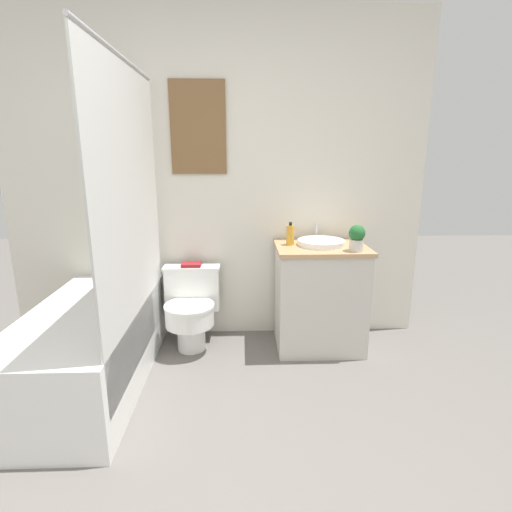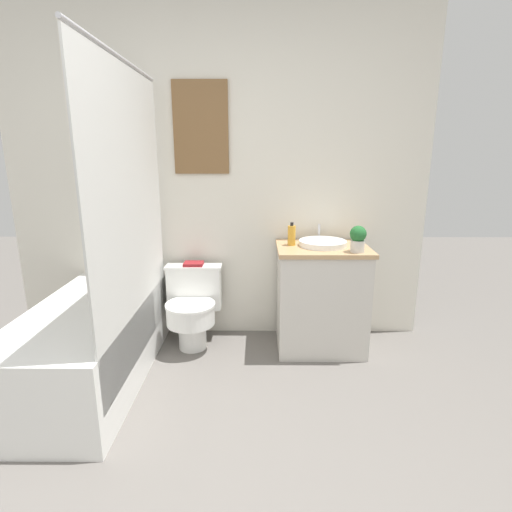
{
  "view_description": "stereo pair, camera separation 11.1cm",
  "coord_description": "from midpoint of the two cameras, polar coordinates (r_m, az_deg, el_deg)",
  "views": [
    {
      "loc": [
        0.2,
        -1.06,
        1.46
      ],
      "look_at": [
        0.3,
        1.62,
        0.77
      ],
      "focal_mm": 28.0,
      "sensor_mm": 36.0,
      "label": 1
    },
    {
      "loc": [
        0.31,
        -1.06,
        1.46
      ],
      "look_at": [
        0.3,
        1.62,
        0.77
      ],
      "focal_mm": 28.0,
      "sensor_mm": 36.0,
      "label": 2
    }
  ],
  "objects": [
    {
      "name": "shower_area",
      "position": [
        2.83,
        -23.49,
        -11.0
      ],
      "size": [
        0.69,
        1.49,
        1.98
      ],
      "color": "white",
      "rests_on": "ground_plane"
    },
    {
      "name": "toilet",
      "position": [
        3.12,
        -10.26,
        -7.13
      ],
      "size": [
        0.44,
        0.49,
        0.61
      ],
      "color": "white",
      "rests_on": "ground_plane"
    },
    {
      "name": "soap_bottle",
      "position": [
        2.96,
        3.85,
        3.02
      ],
      "size": [
        0.06,
        0.06,
        0.17
      ],
      "color": "gold",
      "rests_on": "vanity"
    },
    {
      "name": "potted_plant",
      "position": [
        2.83,
        13.12,
        2.61
      ],
      "size": [
        0.11,
        0.11,
        0.18
      ],
      "color": "beige",
      "rests_on": "vanity"
    },
    {
      "name": "sink",
      "position": [
        2.98,
        8.23,
        1.93
      ],
      "size": [
        0.35,
        0.38,
        0.13
      ],
      "color": "white",
      "rests_on": "vanity"
    },
    {
      "name": "wall_back",
      "position": [
        3.16,
        -6.87,
        10.66
      ],
      "size": [
        3.26,
        0.07,
        2.5
      ],
      "color": "silver",
      "rests_on": "ground_plane"
    },
    {
      "name": "vanity",
      "position": [
        3.08,
        8.02,
        -5.79
      ],
      "size": [
        0.67,
        0.52,
        0.8
      ],
      "color": "beige",
      "rests_on": "ground_plane"
    },
    {
      "name": "book_on_tank",
      "position": [
        3.14,
        -10.21,
        -1.21
      ],
      "size": [
        0.15,
        0.12,
        0.02
      ],
      "color": "maroon",
      "rests_on": "toilet"
    }
  ]
}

